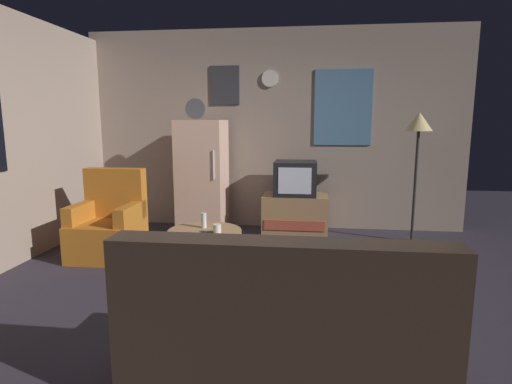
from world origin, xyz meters
The scene contains 12 objects.
ground_plane centered at (0.00, 0.00, 0.00)m, with size 12.00×12.00×0.00m, color #2D2833.
wall_with_art centered at (0.01, 2.45, 1.36)m, with size 5.20×0.12×2.72m.
fridge centered at (-0.90, 1.96, 0.75)m, with size 0.60×0.62×1.77m.
tv_stand centered at (0.33, 1.99, 0.27)m, with size 0.84×0.53×0.54m.
crt_tv centered at (0.33, 1.99, 0.76)m, with size 0.54×0.51×0.44m.
standing_lamp centered at (1.79, 1.84, 1.36)m, with size 0.32×0.32×1.59m.
coffee_table centered at (-0.50, 0.46, 0.22)m, with size 0.72×0.72×0.44m.
wine_glass centered at (-0.53, 0.55, 0.51)m, with size 0.05×0.05×0.15m, color silver.
mug_ceramic_white centered at (-0.35, 0.35, 0.48)m, with size 0.08×0.08×0.09m, color silver.
remote_control centered at (-0.43, 0.34, 0.45)m, with size 0.15×0.04×0.02m, color black.
armchair centered at (-1.69, 0.87, 0.34)m, with size 0.68×0.68×0.96m.
couch centered at (0.36, -1.23, 0.31)m, with size 1.70×0.80×0.92m.
Camera 1 is at (0.47, -3.36, 1.48)m, focal length 29.10 mm.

